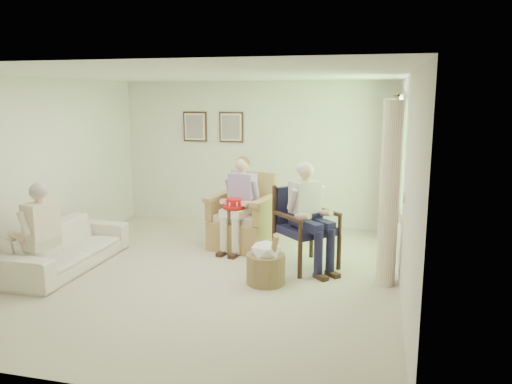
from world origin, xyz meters
TOP-DOWN VIEW (x-y plane):
  - floor at (0.00, 0.00)m, footprint 5.50×5.50m
  - back_wall at (0.00, 2.75)m, footprint 5.00×0.04m
  - front_wall at (0.00, -2.75)m, footprint 5.00×0.04m
  - left_wall at (-2.50, 0.00)m, footprint 0.04×5.50m
  - right_wall at (2.50, 0.00)m, footprint 0.04×5.50m
  - ceiling at (0.00, 0.00)m, footprint 5.00×5.50m
  - window at (2.46, 1.20)m, footprint 0.13×2.50m
  - curtain_left at (2.33, 0.22)m, footprint 0.34×0.34m
  - curtain_right at (2.33, 2.18)m, footprint 0.34×0.34m
  - framed_print_left at (-1.15, 2.71)m, footprint 0.45×0.05m
  - framed_print_right at (-0.45, 2.71)m, footprint 0.45×0.05m
  - wicker_armchair at (0.16, 1.29)m, footprint 0.90×0.89m
  - wood_armchair at (1.26, 0.66)m, footprint 0.72×0.67m
  - sofa at (-1.95, -0.23)m, footprint 2.05×0.80m
  - person_wicker at (0.16, 1.14)m, footprint 0.40×0.63m
  - person_dark at (1.26, 0.48)m, footprint 0.40×0.62m
  - person_sofa at (-1.95, -0.81)m, footprint 0.42×0.63m
  - red_hat at (0.11, 0.94)m, footprint 0.33×0.33m
  - hatbox at (0.86, -0.17)m, footprint 0.52×0.52m

SIDE VIEW (x-z plane):
  - floor at x=0.00m, z-range 0.00..0.00m
  - hatbox at x=0.86m, z-range -0.08..0.64m
  - sofa at x=-1.95m, z-range 0.00..0.60m
  - wicker_armchair at x=0.16m, z-range -0.21..0.94m
  - wood_armchair at x=1.26m, z-range 0.05..1.16m
  - person_sofa at x=-1.95m, z-range 0.09..1.35m
  - red_hat at x=0.11m, z-range 0.68..0.82m
  - person_wicker at x=0.16m, z-range 0.13..1.53m
  - person_dark at x=1.26m, z-range 0.14..1.58m
  - curtain_left at x=2.33m, z-range 0.00..2.30m
  - curtain_right at x=2.33m, z-range 0.00..2.30m
  - back_wall at x=0.00m, z-range 0.00..2.60m
  - front_wall at x=0.00m, z-range 0.00..2.60m
  - left_wall at x=-2.50m, z-range 0.00..2.60m
  - right_wall at x=2.50m, z-range 0.00..2.60m
  - window at x=2.46m, z-range 0.77..2.40m
  - framed_print_left at x=-1.15m, z-range 1.51..2.06m
  - framed_print_right at x=-0.45m, z-range 1.51..2.06m
  - ceiling at x=0.00m, z-range 2.59..2.61m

